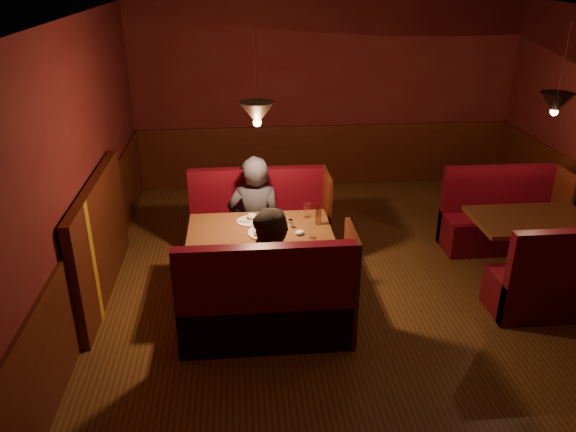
{
  "coord_description": "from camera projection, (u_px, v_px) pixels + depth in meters",
  "views": [
    {
      "loc": [
        -1.39,
        -5.19,
        3.37
      ],
      "look_at": [
        -0.9,
        0.14,
        0.95
      ],
      "focal_mm": 35.0,
      "sensor_mm": 36.0,
      "label": 1
    }
  ],
  "objects": [
    {
      "name": "second_bench_far",
      "position": [
        500.0,
        222.0,
        7.21
      ],
      "size": [
        1.46,
        0.55,
        1.05
      ],
      "color": "#490611",
      "rests_on": "ground"
    },
    {
      "name": "main_bench_near",
      "position": [
        268.0,
        311.0,
        5.32
      ],
      "size": [
        1.66,
        0.59,
        1.13
      ],
      "color": "#490611",
      "rests_on": "ground"
    },
    {
      "name": "main_bench_far",
      "position": [
        260.0,
        232.0,
        6.88
      ],
      "size": [
        1.66,
        0.59,
        1.13
      ],
      "color": "#490611",
      "rests_on": "ground"
    },
    {
      "name": "diner_b",
      "position": [
        275.0,
        257.0,
        5.33
      ],
      "size": [
        0.96,
        0.85,
        1.64
      ],
      "primitive_type": "imported",
      "rotation": [
        0.0,
        0.0,
        -0.33
      ],
      "color": "black",
      "rests_on": "ground"
    },
    {
      "name": "main_table",
      "position": [
        262.0,
        245.0,
        5.99
      ],
      "size": [
        1.51,
        0.92,
        1.06
      ],
      "color": "brown",
      "rests_on": "ground"
    },
    {
      "name": "second_bench_near",
      "position": [
        566.0,
        286.0,
        5.78
      ],
      "size": [
        1.46,
        0.55,
        1.05
      ],
      "color": "#490611",
      "rests_on": "ground"
    },
    {
      "name": "diner_a",
      "position": [
        255.0,
        200.0,
        6.45
      ],
      "size": [
        0.67,
        0.46,
        1.76
      ],
      "primitive_type": "imported",
      "rotation": [
        0.0,
        0.0,
        3.08
      ],
      "color": "#303136",
      "rests_on": "ground"
    },
    {
      "name": "room",
      "position": [
        349.0,
        209.0,
        5.8
      ],
      "size": [
        6.02,
        7.02,
        2.92
      ],
      "color": "#503316",
      "rests_on": "ground"
    },
    {
      "name": "second_table",
      "position": [
        530.0,
        234.0,
        6.4
      ],
      "size": [
        1.32,
        0.85,
        0.75
      ],
      "color": "brown",
      "rests_on": "ground"
    }
  ]
}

